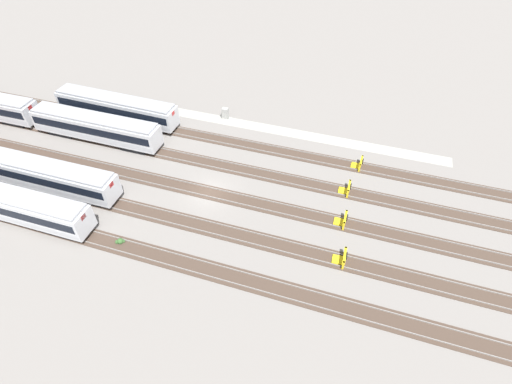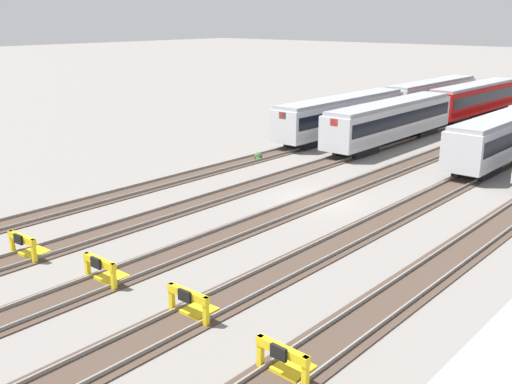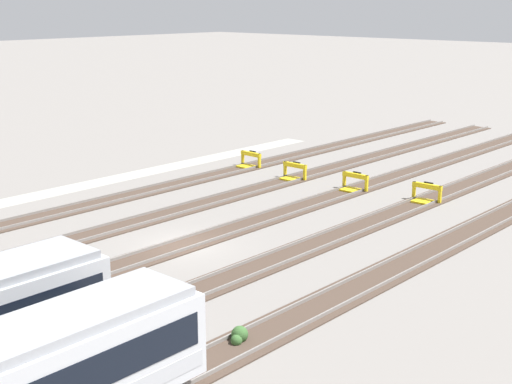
{
  "view_description": "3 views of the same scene",
  "coord_description": "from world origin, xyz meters",
  "views": [
    {
      "loc": [
        -15.41,
        30.09,
        32.03
      ],
      "look_at": [
        -5.66,
        0.0,
        1.8
      ],
      "focal_mm": 28.0,
      "sensor_mm": 36.0,
      "label": 1
    },
    {
      "loc": [
        -28.71,
        -19.94,
        10.78
      ],
      "look_at": [
        -5.66,
        0.0,
        1.8
      ],
      "focal_mm": 42.0,
      "sensor_mm": 36.0,
      "label": 2
    },
    {
      "loc": [
        23.32,
        26.58,
        12.27
      ],
      "look_at": [
        -5.66,
        0.0,
        1.8
      ],
      "focal_mm": 50.0,
      "sensor_mm": 36.0,
      "label": 3
    }
  ],
  "objects": [
    {
      "name": "rail_track_near_inner",
      "position": [
        0.0,
        -5.01,
        0.04
      ],
      "size": [
        90.0,
        2.23,
        0.21
      ],
      "color": "#47382D",
      "rests_on": "ground"
    },
    {
      "name": "rail_track_farthest",
      "position": [
        0.0,
        10.01,
        0.04
      ],
      "size": [
        90.0,
        2.23,
        0.21
      ],
      "color": "#47382D",
      "rests_on": "ground"
    },
    {
      "name": "service_walkway",
      "position": [
        0.0,
        -14.52,
        0.0
      ],
      "size": [
        54.0,
        2.0,
        0.01
      ],
      "primitive_type": "cube",
      "color": "#9E9E93",
      "rests_on": "ground"
    },
    {
      "name": "bumper_stop_nearest_track",
      "position": [
        -15.76,
        -10.02,
        0.51
      ],
      "size": [
        1.37,
        2.01,
        1.22
      ],
      "color": "yellow",
      "rests_on": "ground"
    },
    {
      "name": "rail_track_far_inner",
      "position": [
        0.0,
        5.01,
        0.04
      ],
      "size": [
        90.0,
        2.23,
        0.21
      ],
      "color": "#47382D",
      "rests_on": "ground"
    },
    {
      "name": "bumper_stop_near_inner_track",
      "position": [
        -15.01,
        -5.0,
        0.51
      ],
      "size": [
        1.36,
        2.0,
        1.22
      ],
      "color": "yellow",
      "rests_on": "ground"
    },
    {
      "name": "bumper_stop_middle_track",
      "position": [
        -15.35,
        0.0,
        0.51
      ],
      "size": [
        1.35,
        2.0,
        1.22
      ],
      "color": "yellow",
      "rests_on": "ground"
    },
    {
      "name": "rail_track_nearest",
      "position": [
        0.0,
        -10.01,
        0.04
      ],
      "size": [
        90.0,
        2.23,
        0.21
      ],
      "color": "#47382D",
      "rests_on": "ground"
    },
    {
      "name": "rail_track_middle",
      "position": [
        0.0,
        0.0,
        0.04
      ],
      "size": [
        90.0,
        2.24,
        0.21
      ],
      "color": "#47382D",
      "rests_on": "ground"
    },
    {
      "name": "weed_clump",
      "position": [
        5.83,
        9.68,
        0.24
      ],
      "size": [
        0.92,
        0.7,
        0.64
      ],
      "color": "#38602D",
      "rests_on": "ground"
    },
    {
      "name": "bumper_stop_far_inner_track",
      "position": [
        -16.06,
        5.02,
        0.51
      ],
      "size": [
        1.38,
        2.01,
        1.22
      ],
      "color": "yellow",
      "rests_on": "ground"
    },
    {
      "name": "ground_plane",
      "position": [
        0.0,
        0.0,
        0.0
      ],
      "size": [
        400.0,
        400.0,
        0.0
      ],
      "primitive_type": "plane",
      "color": "gray"
    }
  ]
}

